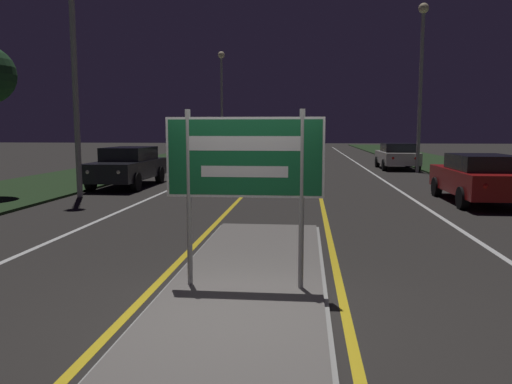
{
  "coord_description": "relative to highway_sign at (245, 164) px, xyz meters",
  "views": [
    {
      "loc": [
        0.8,
        -5.7,
        2.18
      ],
      "look_at": [
        0.0,
        2.26,
        1.19
      ],
      "focal_mm": 35.0,
      "sensor_mm": 36.0,
      "label": 1
    }
  ],
  "objects": [
    {
      "name": "ground_plane",
      "position": [
        0.0,
        -0.76,
        -1.74
      ],
      "size": [
        160.0,
        160.0,
        0.0
      ],
      "primitive_type": "plane",
      "color": "#282623"
    },
    {
      "name": "median_island",
      "position": [
        0.0,
        0.0,
        -1.69
      ],
      "size": [
        2.2,
        9.01,
        0.1
      ],
      "color": "#999993",
      "rests_on": "ground_plane"
    },
    {
      "name": "verge_left",
      "position": [
        -9.5,
        19.24,
        -1.7
      ],
      "size": [
        5.0,
        100.0,
        0.08
      ],
      "color": "#1E3319",
      "rests_on": "ground_plane"
    },
    {
      "name": "verge_right",
      "position": [
        9.5,
        19.24,
        -1.7
      ],
      "size": [
        5.0,
        100.0,
        0.08
      ],
      "color": "#1E3319",
      "rests_on": "ground_plane"
    },
    {
      "name": "centre_line_yellow_left",
      "position": [
        -1.29,
        24.24,
        -1.73
      ],
      "size": [
        0.12,
        70.0,
        0.01
      ],
      "color": "gold",
      "rests_on": "ground_plane"
    },
    {
      "name": "centre_line_yellow_right",
      "position": [
        1.29,
        24.24,
        -1.73
      ],
      "size": [
        0.12,
        70.0,
        0.01
      ],
      "color": "gold",
      "rests_on": "ground_plane"
    },
    {
      "name": "lane_line_white_left",
      "position": [
        -4.2,
        24.24,
        -1.73
      ],
      "size": [
        0.12,
        70.0,
        0.01
      ],
      "color": "silver",
      "rests_on": "ground_plane"
    },
    {
      "name": "lane_line_white_right",
      "position": [
        4.2,
        24.24,
        -1.73
      ],
      "size": [
        0.12,
        70.0,
        0.01
      ],
      "color": "silver",
      "rests_on": "ground_plane"
    },
    {
      "name": "edge_line_white_left",
      "position": [
        -7.2,
        24.24,
        -1.73
      ],
      "size": [
        0.1,
        70.0,
        0.01
      ],
      "color": "silver",
      "rests_on": "ground_plane"
    },
    {
      "name": "edge_line_white_right",
      "position": [
        7.2,
        24.24,
        -1.73
      ],
      "size": [
        0.1,
        70.0,
        0.01
      ],
      "color": "silver",
      "rests_on": "ground_plane"
    },
    {
      "name": "highway_sign",
      "position": [
        0.0,
        0.0,
        0.0
      ],
      "size": [
        2.08,
        0.07,
        2.35
      ],
      "color": "#9E9E99",
      "rests_on": "median_island"
    },
    {
      "name": "streetlight_left_far",
      "position": [
        -6.25,
        35.16,
        4.08
      ],
      "size": [
        0.57,
        0.57,
        8.63
      ],
      "color": "#9E9E99",
      "rests_on": "ground_plane"
    },
    {
      "name": "streetlight_right_near",
      "position": [
        6.56,
        20.09,
        3.76
      ],
      "size": [
        0.52,
        0.52,
        8.5
      ],
      "color": "#9E9E99",
      "rests_on": "ground_plane"
    },
    {
      "name": "car_receding_0",
      "position": [
        5.99,
        9.08,
        -0.96
      ],
      "size": [
        1.94,
        4.55,
        1.46
      ],
      "color": "maroon",
      "rests_on": "ground_plane"
    },
    {
      "name": "car_receding_1",
      "position": [
        5.91,
        22.34,
        -0.97
      ],
      "size": [
        1.99,
        4.4,
        1.46
      ],
      "color": "silver",
      "rests_on": "ground_plane"
    },
    {
      "name": "car_approaching_0",
      "position": [
        -6.08,
        12.28,
        -0.93
      ],
      "size": [
        1.9,
        4.77,
        1.53
      ],
      "color": "black",
      "rests_on": "ground_plane"
    },
    {
      "name": "car_approaching_1",
      "position": [
        -2.31,
        25.34,
        -0.98
      ],
      "size": [
        1.94,
        4.08,
        1.44
      ],
      "color": "silver",
      "rests_on": "ground_plane"
    },
    {
      "name": "car_approaching_2",
      "position": [
        -5.55,
        35.18,
        -0.99
      ],
      "size": [
        1.86,
        4.82,
        1.39
      ],
      "color": "#B7B7BC",
      "rests_on": "ground_plane"
    }
  ]
}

